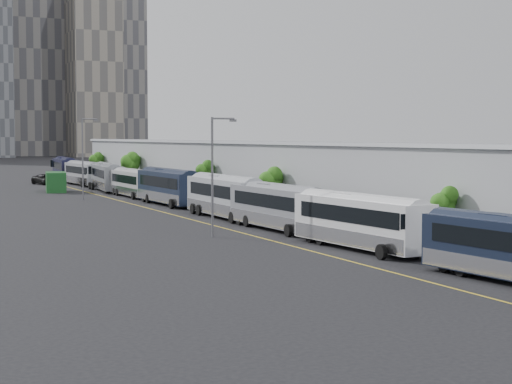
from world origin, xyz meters
TOP-DOWN VIEW (x-y plane):
  - sidewalk at (9.00, 55.00)m, footprint 10.00×170.00m
  - lane_line at (-1.50, 55.00)m, footprint 0.12×160.00m
  - depot at (12.99, 55.00)m, footprint 12.45×160.40m
  - bus_2 at (1.86, 35.74)m, footprint 3.58×13.04m
  - bus_3 at (1.94, 48.96)m, footprint 3.02×12.98m
  - bus_4 at (1.95, 60.21)m, footprint 3.04×13.70m
  - bus_5 at (1.91, 76.91)m, footprint 3.23×13.86m
  - bus_6 at (1.70, 90.81)m, footprint 2.71×12.09m
  - bus_7 at (1.67, 103.54)m, footprint 3.98×13.51m
  - bus_8 at (1.73, 118.74)m, footprint 3.32×12.93m
  - bus_9 at (1.71, 132.45)m, footprint 3.89×14.15m
  - tree_1 at (5.96, 32.27)m, footprint 1.67×1.67m
  - tree_2 at (5.73, 58.45)m, footprint 2.15×2.15m
  - tree_3 at (5.89, 76.26)m, footprint 1.83×1.83m
  - tree_4 at (5.47, 105.41)m, footprint 2.66×2.66m
  - tree_5 at (5.71, 126.89)m, footprint 2.17×2.17m
  - street_lamp_near at (-4.50, 46.48)m, footprint 2.04×0.22m
  - street_lamp_far at (-5.11, 87.78)m, footprint 2.04×0.22m
  - shipping_container at (-5.28, 104.58)m, footprint 3.48×6.10m
  - suv at (-3.20, 123.20)m, footprint 4.19×6.50m

SIDE VIEW (x-z plane):
  - lane_line at x=-1.50m, z-range 0.00..0.02m
  - sidewalk at x=9.00m, z-range 0.00..0.12m
  - suv at x=-3.20m, z-range 0.00..1.67m
  - shipping_container at x=-5.28m, z-range 0.00..2.72m
  - bus_6 at x=1.70m, z-range -0.28..3.25m
  - bus_8 at x=1.73m, z-range -0.29..3.45m
  - bus_2 at x=1.86m, z-range -0.29..3.47m
  - bus_3 at x=1.94m, z-range -0.29..3.48m
  - bus_7 at x=1.67m, z-range -0.30..3.59m
  - bus_4 at x=1.95m, z-range -0.31..3.69m
  - bus_5 at x=1.91m, z-range -0.31..3.71m
  - bus_9 at x=1.71m, z-range -0.32..3.77m
  - tree_1 at x=5.96m, z-range 1.15..5.21m
  - depot at x=12.99m, z-range -0.09..7.11m
  - tree_2 at x=5.73m, z-range 1.21..5.83m
  - tree_5 at x=5.71m, z-range 1.31..6.14m
  - tree_3 at x=5.89m, z-range 1.39..6.08m
  - tree_4 at x=5.47m, z-range 1.35..6.74m
  - street_lamp_near at x=-4.50m, z-range 0.69..9.79m
  - street_lamp_far at x=-5.11m, z-range 0.70..10.52m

